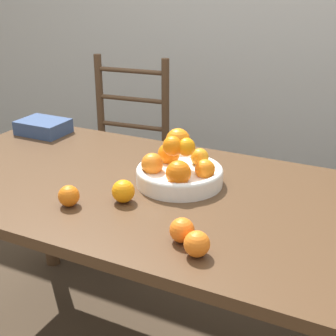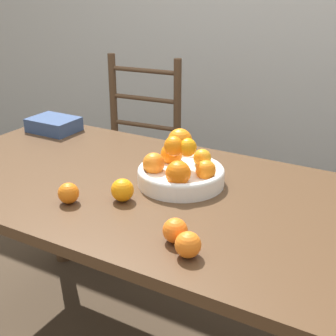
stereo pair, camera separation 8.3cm
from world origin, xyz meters
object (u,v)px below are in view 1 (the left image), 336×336
Objects in this scene: orange_loose_3 at (69,196)px; chair_left at (122,160)px; fruit_bowl at (179,169)px; book_stack at (43,127)px; orange_loose_0 at (182,230)px; orange_loose_1 at (123,191)px; orange_loose_2 at (197,244)px.

chair_left is at bearing 112.99° from orange_loose_3.
fruit_bowl reaches higher than book_stack.
orange_loose_0 is 0.93× the size of orange_loose_1.
book_stack is at bearing 148.87° from orange_loose_2.
book_stack is (-0.13, -0.43, 0.29)m from chair_left.
fruit_bowl is 0.95m from chair_left.
chair_left reaches higher than fruit_bowl.
fruit_bowl is 0.29× the size of chair_left.
orange_loose_1 is at bearing -115.74° from fruit_bowl.
fruit_bowl is 4.45× the size of orange_loose_3.
chair_left reaches higher than book_stack.
chair_left is 4.83× the size of book_stack.
book_stack is (-0.53, 0.51, -0.00)m from orange_loose_3.
orange_loose_0 is 0.07× the size of chair_left.
orange_loose_2 is at bearing -59.08° from fruit_bowl.
orange_loose_0 reaches higher than book_stack.
orange_loose_0 is 1.07m from book_stack.
orange_loose_3 is 1.06m from chair_left.
fruit_bowl is at bearing 120.92° from orange_loose_2.
orange_loose_3 is at bearing 174.81° from orange_loose_0.
book_stack is (-0.76, 0.22, -0.02)m from fruit_bowl.
orange_loose_0 is at bearing -63.67° from fruit_bowl.
orange_loose_0 is 0.39m from orange_loose_3.
orange_loose_2 is (0.32, -0.17, -0.00)m from orange_loose_1.
orange_loose_0 is 1.00× the size of orange_loose_2.
orange_loose_0 is (0.16, -0.33, -0.02)m from fruit_bowl.
chair_left is at bearing 134.13° from fruit_bowl.
orange_loose_2 is 1.35m from chair_left.
orange_loose_1 is at bearing 151.21° from orange_loose_2.
fruit_bowl is at bearing 116.33° from orange_loose_0.
orange_loose_0 is 1.28m from chair_left.
orange_loose_2 is at bearing -10.06° from orange_loose_3.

